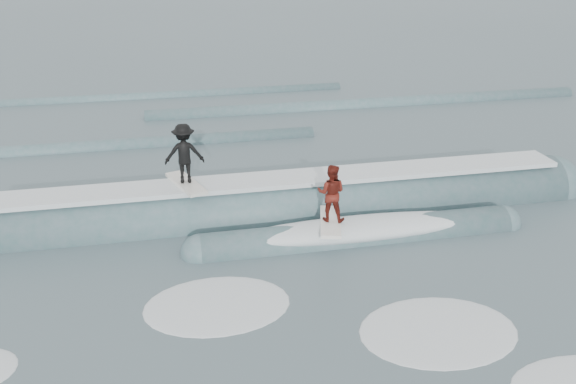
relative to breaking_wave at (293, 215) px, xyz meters
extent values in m
plane|color=#3B5057|center=(-0.30, -5.99, -0.04)|extent=(160.00, 160.00, 0.00)
cylinder|color=#3A6063|center=(-0.30, 0.36, -0.04)|extent=(18.66, 2.07, 2.07)
sphere|color=#3A6063|center=(9.03, 0.36, -0.04)|extent=(2.07, 2.07, 2.07)
cylinder|color=#3A6063|center=(1.50, -1.84, -0.04)|extent=(9.00, 1.12, 1.12)
sphere|color=#3A6063|center=(-3.00, -1.84, -0.04)|extent=(1.12, 1.12, 1.12)
sphere|color=#3A6063|center=(6.00, -1.84, -0.04)|extent=(1.12, 1.12, 1.12)
cube|color=silver|center=(-0.30, 0.36, 1.06)|extent=(18.00, 1.30, 0.14)
ellipsoid|color=silver|center=(1.50, -1.84, 0.26)|extent=(7.60, 1.30, 0.60)
cube|color=silver|center=(-3.16, 0.36, 1.18)|extent=(1.14, 2.07, 0.10)
imported|color=black|center=(-3.16, 0.36, 2.12)|extent=(1.17, 0.71, 1.77)
cube|color=white|center=(0.65, -1.84, 0.56)|extent=(1.04, 2.07, 0.10)
imported|color=#591810|center=(0.65, -1.84, 1.43)|extent=(0.98, 0.89, 1.63)
ellipsoid|color=silver|center=(1.79, -6.56, -0.04)|extent=(3.26, 2.22, 0.10)
ellipsoid|color=silver|center=(-2.84, -4.47, -0.04)|extent=(3.33, 2.27, 0.10)
cylinder|color=#3A6063|center=(-8.34, 8.01, -0.04)|extent=(22.00, 0.70, 0.70)
cylinder|color=#3A6063|center=(6.68, 12.01, -0.04)|extent=(22.00, 0.80, 0.80)
cylinder|color=#3A6063|center=(-4.77, 16.01, -0.04)|extent=(22.00, 0.60, 0.60)
camera|label=1|loc=(-3.98, -17.43, 8.19)|focal=40.00mm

